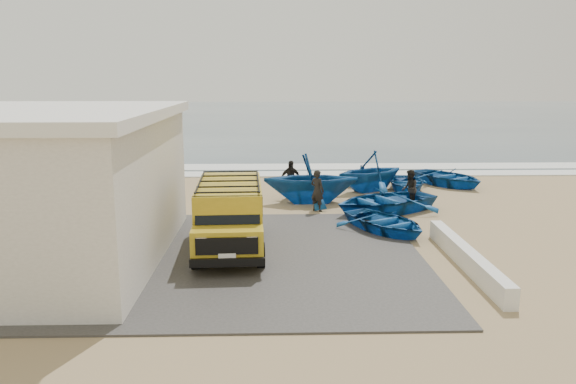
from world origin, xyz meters
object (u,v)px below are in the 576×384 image
object	(u,v)px
boat_mid_left	(311,178)
fisherman_back	(290,179)
fisherman_front	(317,191)
van	(230,213)
building	(16,186)
boat_near_left	(385,222)
parapet	(466,258)
boat_far_right	(448,177)
boat_near_right	(384,201)
boat_far_left	(370,171)
boat_mid_right	(406,183)
fisherman_middle	(410,189)

from	to	relation	value
boat_mid_left	fisherman_back	xyz separation A→B (m)	(-0.81, 1.01, -0.21)
fisherman_front	van	bearing A→B (deg)	100.23
building	boat_near_left	size ratio (longest dim) A/B	2.75
fisherman_front	parapet	bearing A→B (deg)	160.14
building	parapet	size ratio (longest dim) A/B	1.57
boat_mid_left	boat_far_right	xyz separation A→B (m)	(6.85, 3.58, -0.62)
van	fisherman_front	bearing A→B (deg)	55.61
boat_near_right	boat_far_left	distance (m)	4.12
parapet	fisherman_back	distance (m)	10.27
boat_near_left	boat_far_right	xyz separation A→B (m)	(4.65, 8.18, 0.05)
boat_mid_left	boat_mid_right	bearing A→B (deg)	-63.03
boat_mid_right	boat_far_right	distance (m)	2.51
fisherman_middle	boat_far_right	bearing A→B (deg)	155.83
boat_far_right	fisherman_front	bearing A→B (deg)	-174.05
boat_near_left	boat_far_right	distance (m)	9.41
building	boat_near_right	world-z (taller)	building
boat_far_left	fisherman_back	size ratio (longest dim) A/B	2.17
boat_near_left	boat_far_left	xyz separation A→B (m)	(0.67, 6.94, 0.57)
fisherman_front	fisherman_back	distance (m)	2.67
boat_near_left	fisherman_middle	distance (m)	3.96
van	boat_near_left	size ratio (longest dim) A/B	1.46
boat_near_left	fisherman_middle	xyz separation A→B (m)	(1.67, 3.57, 0.41)
boat_mid_right	boat_far_right	world-z (taller)	boat_far_right
parapet	boat_far_right	xyz separation A→B (m)	(3.11, 11.77, 0.13)
parapet	boat_mid_right	distance (m)	10.71
fisherman_back	building	bearing A→B (deg)	-147.10
boat_near_right	fisherman_middle	world-z (taller)	fisherman_middle
boat_far_left	fisherman_back	xyz separation A→B (m)	(-3.68, -1.32, -0.11)
boat_mid_right	boat_far_left	world-z (taller)	boat_far_left
fisherman_back	boat_mid_right	bearing A→B (deg)	2.36
boat_mid_left	fisherman_middle	size ratio (longest dim) A/B	2.53
building	fisherman_front	world-z (taller)	building
boat_far_right	fisherman_front	distance (m)	8.40
building	fisherman_back	distance (m)	11.51
building	fisherman_middle	size ratio (longest dim) A/B	6.12
boat_mid_left	parapet	bearing A→B (deg)	-157.04
boat_far_right	van	bearing A→B (deg)	-165.49
boat_far_left	fisherman_front	xyz separation A→B (m)	(-2.71, -3.82, -0.11)
boat_far_right	fisherman_back	size ratio (longest dim) A/B	2.39
fisherman_middle	boat_near_right	bearing A→B (deg)	-49.60
boat_far_right	fisherman_front	size ratio (longest dim) A/B	2.38
boat_mid_left	fisherman_middle	xyz separation A→B (m)	(3.87, -1.04, -0.26)
boat_far_left	fisherman_middle	world-z (taller)	boat_far_left
parapet	boat_far_right	world-z (taller)	boat_far_right
van	boat_far_left	world-z (taller)	van
boat_near_left	boat_mid_left	xyz separation A→B (m)	(-2.20, 4.60, 0.67)
van	boat_far_right	world-z (taller)	van
building	boat_far_right	distance (m)	19.05
boat_far_left	boat_far_right	size ratio (longest dim) A/B	0.91
building	boat_far_right	bearing A→B (deg)	34.59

